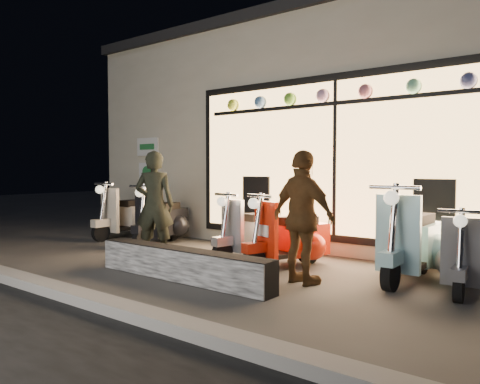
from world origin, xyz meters
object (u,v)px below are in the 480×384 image
at_px(graffiti_barrier, 182,264).
at_px(woman, 303,217).
at_px(scooter_silver, 257,232).
at_px(man, 154,205).
at_px(scooter_red, 295,238).

distance_m(graffiti_barrier, woman, 1.61).
bearing_deg(scooter_silver, graffiti_barrier, -74.77).
xyz_separation_m(man, woman, (2.65, -0.02, -0.02)).
height_order(scooter_red, woman, woman).
relative_size(graffiti_barrier, scooter_red, 1.93).
relative_size(scooter_silver, man, 0.83).
xyz_separation_m(scooter_silver, scooter_red, (0.81, -0.20, 0.01)).
bearing_deg(man, graffiti_barrier, 118.45).
bearing_deg(man, scooter_red, 170.21).
bearing_deg(scooter_silver, man, -129.37).
bearing_deg(scooter_red, man, -139.59).
relative_size(man, woman, 1.03).
height_order(scooter_silver, woman, woman).
xyz_separation_m(scooter_silver, man, (-1.22, -1.03, 0.44)).
distance_m(graffiti_barrier, scooter_red, 1.75).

